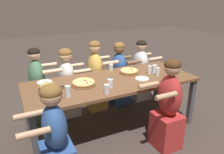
{
  "coord_description": "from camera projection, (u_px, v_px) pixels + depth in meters",
  "views": [
    {
      "loc": [
        -1.28,
        -2.58,
        1.9
      ],
      "look_at": [
        0.0,
        0.0,
        0.83
      ],
      "focal_mm": 35.0,
      "sensor_mm": 36.0,
      "label": 1
    }
  ],
  "objects": [
    {
      "name": "drinking_glass_b",
      "position": [
        68.0,
        92.0,
        2.56
      ],
      "size": [
        0.06,
        0.06,
        0.14
      ],
      "color": "silver",
      "rests_on": "dining_table"
    },
    {
      "name": "empty_plate_a",
      "position": [
        45.0,
        82.0,
        3.01
      ],
      "size": [
        0.2,
        0.2,
        0.02
      ],
      "color": "white",
      "rests_on": "dining_table"
    },
    {
      "name": "drinking_glass_e",
      "position": [
        154.0,
        69.0,
        3.39
      ],
      "size": [
        0.07,
        0.07,
        0.12
      ],
      "color": "silver",
      "rests_on": "dining_table"
    },
    {
      "name": "diner_far_midleft",
      "position": [
        68.0,
        85.0,
        3.58
      ],
      "size": [
        0.51,
        0.4,
        1.14
      ],
      "rotation": [
        0.0,
        0.0,
        -1.57
      ],
      "color": "silver",
      "rests_on": "ground"
    },
    {
      "name": "diner_far_center",
      "position": [
        96.0,
        78.0,
        3.77
      ],
      "size": [
        0.51,
        0.4,
        1.22
      ],
      "rotation": [
        0.0,
        0.0,
        -1.57
      ],
      "color": "gold",
      "rests_on": "ground"
    },
    {
      "name": "empty_plate_b",
      "position": [
        142.0,
        79.0,
        3.14
      ],
      "size": [
        0.2,
        0.2,
        0.02
      ],
      "color": "white",
      "rests_on": "dining_table"
    },
    {
      "name": "skillet_bowl",
      "position": [
        48.0,
        88.0,
        2.7
      ],
      "size": [
        0.32,
        0.22,
        0.13
      ],
      "color": "black",
      "rests_on": "dining_table"
    },
    {
      "name": "diner_far_left",
      "position": [
        39.0,
        89.0,
        3.38
      ],
      "size": [
        0.51,
        0.4,
        1.2
      ],
      "rotation": [
        0.0,
        0.0,
        -1.57
      ],
      "color": "#477556",
      "rests_on": "ground"
    },
    {
      "name": "diner_far_midright",
      "position": [
        119.0,
        76.0,
        3.98
      ],
      "size": [
        0.51,
        0.4,
        1.16
      ],
      "rotation": [
        0.0,
        0.0,
        -1.57
      ],
      "color": "#2D5193",
      "rests_on": "ground"
    },
    {
      "name": "dining_table",
      "position": [
        112.0,
        85.0,
        3.12
      ],
      "size": [
        2.42,
        0.97,
        0.78
      ],
      "color": "brown",
      "rests_on": "ground"
    },
    {
      "name": "drinking_glass_a",
      "position": [
        150.0,
        70.0,
        3.34
      ],
      "size": [
        0.06,
        0.06,
        0.13
      ],
      "color": "silver",
      "rests_on": "dining_table"
    },
    {
      "name": "drinking_glass_f",
      "position": [
        107.0,
        90.0,
        2.66
      ],
      "size": [
        0.07,
        0.07,
        0.12
      ],
      "color": "silver",
      "rests_on": "dining_table"
    },
    {
      "name": "pizza_board_second",
      "position": [
        129.0,
        71.0,
        3.37
      ],
      "size": [
        0.3,
        0.3,
        0.06
      ],
      "color": "brown",
      "rests_on": "dining_table"
    },
    {
      "name": "ground_plane",
      "position": [
        112.0,
        127.0,
        3.36
      ],
      "size": [
        18.0,
        18.0,
        0.0
      ],
      "primitive_type": "plane",
      "color": "#423833",
      "rests_on": "ground"
    },
    {
      "name": "pizza_board_main",
      "position": [
        84.0,
        83.0,
        2.91
      ],
      "size": [
        0.33,
        0.33,
        0.06
      ],
      "color": "brown",
      "rests_on": "dining_table"
    },
    {
      "name": "diner_far_right",
      "position": [
        140.0,
        73.0,
        4.17
      ],
      "size": [
        0.51,
        0.4,
        1.15
      ],
      "rotation": [
        0.0,
        0.0,
        -1.57
      ],
      "color": "silver",
      "rests_on": "ground"
    },
    {
      "name": "diner_near_midright",
      "position": [
        168.0,
        109.0,
        2.77
      ],
      "size": [
        0.51,
        0.4,
        1.21
      ],
      "rotation": [
        0.0,
        0.0,
        1.57
      ],
      "color": "#B22D2D",
      "rests_on": "ground"
    },
    {
      "name": "cocktail_glass_blue",
      "position": [
        110.0,
        84.0,
        2.85
      ],
      "size": [
        0.08,
        0.08,
        0.13
      ],
      "color": "silver",
      "rests_on": "dining_table"
    },
    {
      "name": "drinking_glass_c",
      "position": [
        111.0,
        67.0,
        3.49
      ],
      "size": [
        0.07,
        0.07,
        0.1
      ],
      "color": "silver",
      "rests_on": "dining_table"
    },
    {
      "name": "diner_near_left",
      "position": [
        56.0,
        141.0,
        2.18
      ],
      "size": [
        0.51,
        0.4,
        1.15
      ],
      "rotation": [
        0.0,
        0.0,
        1.57
      ],
      "color": "#2D5193",
      "rests_on": "ground"
    },
    {
      "name": "drinking_glass_d",
      "position": [
        158.0,
        72.0,
        3.27
      ],
      "size": [
        0.06,
        0.06,
        0.12
      ],
      "color": "silver",
      "rests_on": "dining_table"
    }
  ]
}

